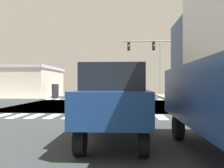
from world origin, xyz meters
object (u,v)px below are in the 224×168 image
(bank_building, at_px, (4,82))
(suv_leading_2, at_px, (95,86))
(street_lamp, at_px, (159,64))
(suv_nearside_1, at_px, (115,97))
(traffic_signal_mast, at_px, (158,54))

(bank_building, distance_m, suv_leading_2, 22.92)
(street_lamp, height_order, suv_leading_2, street_lamp)
(bank_building, bearing_deg, suv_nearside_1, -55.78)
(street_lamp, distance_m, suv_nearside_1, 34.57)
(suv_nearside_1, bearing_deg, street_lamp, 79.85)
(suv_leading_2, bearing_deg, bank_building, 61.13)
(bank_building, bearing_deg, suv_leading_2, 61.13)
(traffic_signal_mast, bearing_deg, street_lamp, 81.66)
(suv_nearside_1, height_order, suv_leading_2, same)
(street_lamp, distance_m, suv_leading_2, 18.70)
(bank_building, height_order, suv_nearside_1, bank_building)
(suv_leading_2, bearing_deg, suv_nearside_1, 98.54)
(traffic_signal_mast, bearing_deg, suv_leading_2, 112.53)
(traffic_signal_mast, xyz_separation_m, street_lamp, (2.02, 13.79, -0.02))
(bank_building, bearing_deg, traffic_signal_mast, -16.49)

